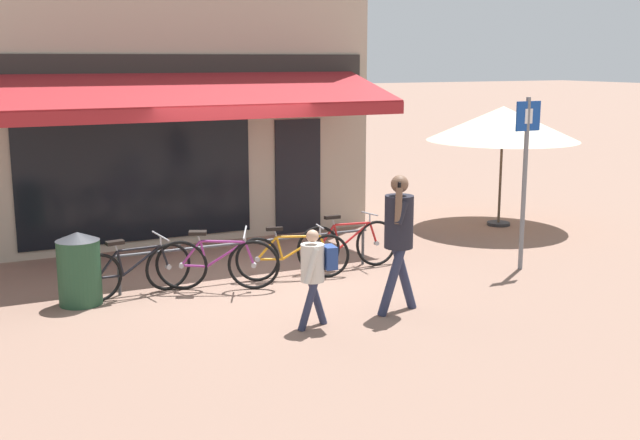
{
  "coord_description": "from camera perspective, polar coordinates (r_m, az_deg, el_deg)",
  "views": [
    {
      "loc": [
        -4.2,
        -10.86,
        3.19
      ],
      "look_at": [
        0.47,
        -1.38,
        1.05
      ],
      "focal_mm": 45.0,
      "sensor_mm": 36.0,
      "label": 1
    }
  ],
  "objects": [
    {
      "name": "bicycle_red",
      "position": [
        12.31,
        1.98,
        -1.75
      ],
      "size": [
        1.71,
        0.52,
        0.86
      ],
      "rotation": [
        -0.07,
        0.0,
        -0.03
      ],
      "color": "black",
      "rests_on": "ground_plane"
    },
    {
      "name": "parking_sign",
      "position": [
        12.45,
        14.39,
        3.73
      ],
      "size": [
        0.44,
        0.07,
        2.63
      ],
      "color": "slate",
      "rests_on": "ground_plane"
    },
    {
      "name": "bike_rack_rail",
      "position": [
        11.77,
        -5.05,
        -1.92
      ],
      "size": [
        3.91,
        0.04,
        0.57
      ],
      "color": "#47494F",
      "rests_on": "ground_plane"
    },
    {
      "name": "shop_front",
      "position": [
        15.27,
        -11.55,
        10.95
      ],
      "size": [
        7.19,
        4.89,
        6.26
      ],
      "color": "tan",
      "rests_on": "ground_plane"
    },
    {
      "name": "bicycle_black",
      "position": [
        11.16,
        -13.12,
        -3.52
      ],
      "size": [
        1.69,
        0.52,
        0.83
      ],
      "rotation": [
        0.07,
        0.0,
        0.17
      ],
      "color": "black",
      "rests_on": "ground_plane"
    },
    {
      "name": "pedestrian_child",
      "position": [
        9.56,
        -0.36,
        -3.36
      ],
      "size": [
        0.52,
        0.41,
        1.22
      ],
      "rotation": [
        0.0,
        0.0,
        3.0
      ],
      "color": "#282D47",
      "rests_on": "ground_plane"
    },
    {
      "name": "ground_plane",
      "position": [
        12.08,
        -4.91,
        -3.92
      ],
      "size": [
        160.0,
        160.0,
        0.0
      ],
      "primitive_type": "plane",
      "color": "#846656"
    },
    {
      "name": "litter_bin",
      "position": [
        10.97,
        -16.76,
        -3.3
      ],
      "size": [
        0.57,
        0.57,
        0.98
      ],
      "color": "#23472D",
      "rests_on": "ground_plane"
    },
    {
      "name": "bicycle_purple",
      "position": [
        11.24,
        -7.32,
        -3.08
      ],
      "size": [
        1.63,
        0.9,
        0.89
      ],
      "rotation": [
        0.13,
        0.0,
        -0.44
      ],
      "color": "black",
      "rests_on": "ground_plane"
    },
    {
      "name": "pedestrian_adult",
      "position": [
        10.1,
        5.63,
        -0.6
      ],
      "size": [
        0.65,
        0.53,
        1.78
      ],
      "rotation": [
        0.0,
        0.0,
        2.95
      ],
      "color": "#282D47",
      "rests_on": "ground_plane"
    },
    {
      "name": "cafe_parasol",
      "position": [
        15.69,
        12.88,
        6.69
      ],
      "size": [
        2.89,
        2.89,
        2.3
      ],
      "color": "#4C3D2D",
      "rests_on": "ground_plane"
    },
    {
      "name": "bicycle_orange",
      "position": [
        11.74,
        -1.96,
        -2.55
      ],
      "size": [
        1.67,
        0.59,
        0.8
      ],
      "rotation": [
        -0.08,
        0.0,
        -0.26
      ],
      "color": "black",
      "rests_on": "ground_plane"
    }
  ]
}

